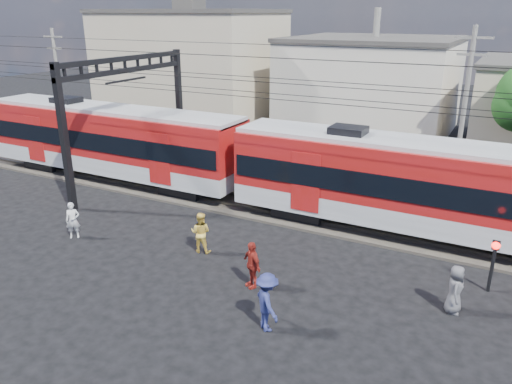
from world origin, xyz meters
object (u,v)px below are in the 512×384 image
pedestrian_a (73,220)px  pedestrian_c (267,302)px  commuter_train (426,185)px  crossing_signal (494,256)px

pedestrian_a → pedestrian_c: bearing=-52.0°
pedestrian_c → pedestrian_a: bearing=29.2°
pedestrian_a → pedestrian_c: pedestrian_c is taller
commuter_train → pedestrian_c: size_ratio=26.90×
crossing_signal → pedestrian_a: bearing=-167.7°
commuter_train → pedestrian_a: bearing=-152.5°
commuter_train → crossing_signal: bearing=-48.5°
pedestrian_a → crossing_signal: size_ratio=0.82×
pedestrian_c → crossing_signal: crossing_signal is taller
pedestrian_a → pedestrian_c: (10.20, -2.03, 0.15)m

